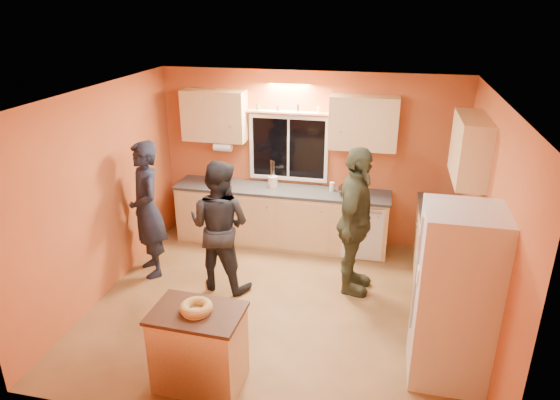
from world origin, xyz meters
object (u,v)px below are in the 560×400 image
(island, at_px, (199,347))
(person_right, at_px, (355,222))
(refrigerator, at_px, (454,297))
(person_center, at_px, (220,226))
(person_left, at_px, (147,210))

(island, distance_m, person_right, 2.49)
(refrigerator, relative_size, person_right, 0.94)
(refrigerator, xyz_separation_m, person_center, (-2.74, 1.12, -0.04))
(island, xyz_separation_m, person_center, (-0.39, 1.78, 0.44))
(island, xyz_separation_m, person_left, (-1.44, 1.90, 0.51))
(person_left, relative_size, person_right, 0.97)
(person_left, bearing_deg, island, -2.73)
(person_left, height_order, person_right, person_right)
(island, height_order, person_left, person_left)
(refrigerator, xyz_separation_m, person_left, (-3.79, 1.24, 0.03))
(person_center, distance_m, person_right, 1.71)
(person_right, bearing_deg, person_center, 105.10)
(person_center, height_order, person_right, person_right)
(person_left, height_order, person_center, person_left)
(person_center, bearing_deg, person_right, -161.06)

